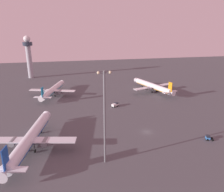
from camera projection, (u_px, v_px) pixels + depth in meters
name	position (u px, v px, depth m)	size (l,w,h in m)	color
ground_plane	(147.00, 132.00, 97.38)	(416.00, 416.00, 0.00)	#4C4C51
control_tower	(29.00, 54.00, 189.78)	(8.00, 8.00, 36.38)	#A8A8B2
airplane_mid_apron	(29.00, 139.00, 82.46)	(35.19, 44.95, 11.60)	silver
airplane_far_stand	(153.00, 86.00, 154.43)	(31.35, 39.86, 10.49)	white
airplane_near_gate	(53.00, 90.00, 145.97)	(30.34, 38.59, 10.14)	white
cargo_loader	(115.00, 105.00, 127.15)	(4.52, 3.95, 2.25)	white
pushback_tug	(208.00, 138.00, 90.36)	(3.49, 2.68, 2.05)	#3372BF
apron_light_central	(105.00, 114.00, 70.66)	(4.80, 0.90, 31.99)	slate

